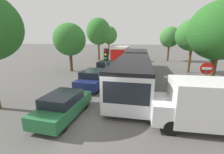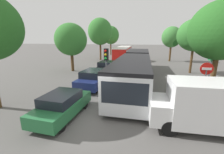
{
  "view_description": "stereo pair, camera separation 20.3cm",
  "coord_description": "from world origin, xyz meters",
  "views": [
    {
      "loc": [
        2.39,
        -6.76,
        4.14
      ],
      "look_at": [
        0.2,
        4.4,
        1.2
      ],
      "focal_mm": 24.0,
      "sensor_mm": 36.0,
      "label": 1
    },
    {
      "loc": [
        2.59,
        -6.72,
        4.14
      ],
      "look_at": [
        0.2,
        4.4,
        1.2
      ],
      "focal_mm": 24.0,
      "sensor_mm": 36.0,
      "label": 2
    }
  ],
  "objects": [
    {
      "name": "articulated_bus",
      "position": [
        1.78,
        8.56,
        1.49
      ],
      "size": [
        2.69,
        17.36,
        2.57
      ],
      "rotation": [
        0.0,
        0.0,
        -1.57
      ],
      "color": "silver",
      "rests_on": "ground"
    },
    {
      "name": "direction_sign_post",
      "position": [
        7.51,
        5.71,
        2.57
      ],
      "size": [
        0.12,
        1.4,
        3.6
      ],
      "rotation": [
        0.0,
        0.0,
        3.1
      ],
      "color": "#56595E",
      "rests_on": "ground"
    },
    {
      "name": "city_bus_rear",
      "position": [
        -1.82,
        25.21,
        1.41
      ],
      "size": [
        2.54,
        11.31,
        2.43
      ],
      "rotation": [
        0.0,
        0.0,
        1.57
      ],
      "color": "red",
      "rests_on": "ground"
    },
    {
      "name": "tree_left_mid",
      "position": [
        -6.49,
        11.04,
        3.99
      ],
      "size": [
        3.99,
        3.99,
        6.0
      ],
      "color": "#51381E",
      "rests_on": "ground"
    },
    {
      "name": "tree_left_far",
      "position": [
        -5.81,
        21.78,
        5.27
      ],
      "size": [
        4.59,
        4.59,
        7.89
      ],
      "color": "#51381E",
      "rests_on": "ground"
    },
    {
      "name": "white_van",
      "position": [
        5.66,
        0.32,
        1.24
      ],
      "size": [
        5.07,
        2.15,
        2.31
      ],
      "rotation": [
        0.0,
        0.0,
        3.18
      ],
      "color": "white",
      "rests_on": "ground"
    },
    {
      "name": "ground_plane",
      "position": [
        0.0,
        0.0,
        0.0
      ],
      "size": [
        200.0,
        200.0,
        0.0
      ],
      "primitive_type": "plane",
      "color": "#565451"
    },
    {
      "name": "tree_right_near",
      "position": [
        7.2,
        4.52,
        4.51
      ],
      "size": [
        3.91,
        3.91,
        6.48
      ],
      "color": "#51381E",
      "rests_on": "ground"
    },
    {
      "name": "no_entry_sign",
      "position": [
        6.1,
        2.56,
        1.88
      ],
      "size": [
        0.7,
        0.08,
        2.82
      ],
      "rotation": [
        0.0,
        0.0,
        -1.57
      ],
      "color": "#56595E",
      "rests_on": "ground"
    },
    {
      "name": "queued_car_black",
      "position": [
        -1.67,
        10.44,
        0.76
      ],
      "size": [
        2.06,
        4.43,
        1.51
      ],
      "rotation": [
        0.0,
        0.0,
        1.52
      ],
      "color": "black",
      "rests_on": "ground"
    },
    {
      "name": "queued_car_navy",
      "position": [
        -1.58,
        5.22,
        0.77
      ],
      "size": [
        2.07,
        4.45,
        1.51
      ],
      "rotation": [
        0.0,
        0.0,
        1.52
      ],
      "color": "navy",
      "rests_on": "ground"
    },
    {
      "name": "tree_right_mid",
      "position": [
        8.15,
        12.89,
        4.41
      ],
      "size": [
        3.95,
        3.95,
        6.37
      ],
      "color": "#51381E",
      "rests_on": "ground"
    },
    {
      "name": "queued_car_green",
      "position": [
        -1.58,
        -0.04,
        0.68
      ],
      "size": [
        1.84,
        3.95,
        1.35
      ],
      "rotation": [
        0.0,
        0.0,
        1.52
      ],
      "color": "#236638",
      "rests_on": "ground"
    },
    {
      "name": "traffic_light",
      "position": [
        -0.26,
        4.39,
        2.5
      ],
      "size": [
        0.34,
        0.37,
        3.4
      ],
      "rotation": [
        0.0,
        0.0,
        -1.65
      ],
      "color": "#56595E",
      "rests_on": "ground"
    },
    {
      "name": "tree_right_far",
      "position": [
        7.34,
        22.83,
        4.28
      ],
      "size": [
        3.49,
        3.49,
        6.24
      ],
      "color": "#51381E",
      "rests_on": "ground"
    },
    {
      "name": "tree_left_distant",
      "position": [
        -5.93,
        31.46,
        4.92
      ],
      "size": [
        4.17,
        4.17,
        7.17
      ],
      "color": "#51381E",
      "rests_on": "ground"
    }
  ]
}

